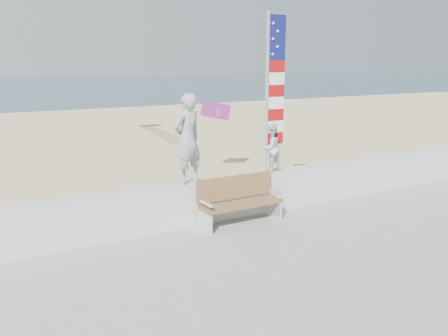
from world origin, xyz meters
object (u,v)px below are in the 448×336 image
at_px(adult, 188,139).
at_px(child, 271,148).
at_px(flag, 272,86).
at_px(bench, 239,200).

xyz_separation_m(adult, child, (2.06, 0.00, -0.37)).
bearing_deg(child, adult, -11.61).
relative_size(adult, child, 1.68).
bearing_deg(adult, flag, 162.16).
relative_size(child, flag, 0.31).
distance_m(adult, bench, 1.68).
bearing_deg(child, flag, 1.35).
height_order(child, bench, child).
xyz_separation_m(child, flag, (-0.00, -0.00, 1.37)).
relative_size(adult, flag, 0.52).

